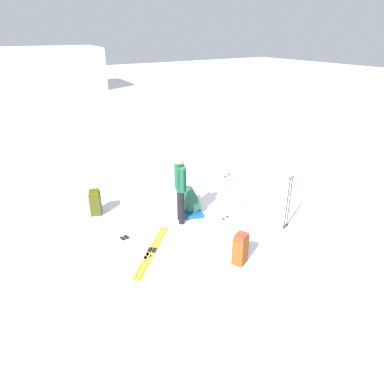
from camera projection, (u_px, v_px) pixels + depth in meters
The scene contains 9 objects.
ground_plane at pixel (192, 217), 8.82m from camera, with size 80.00×80.00×0.00m, color white.
skier_standing at pixel (180, 186), 8.23m from camera, with size 0.32×0.54×1.70m.
ski_pair_near at pixel (125, 238), 7.90m from camera, with size 0.42×1.94×0.05m.
ski_pair_far at pixel (152, 251), 7.46m from camera, with size 1.53×1.53×0.05m.
backpack_large_dark at pixel (240, 249), 6.97m from camera, with size 0.37×0.34×0.66m.
backpack_bright at pixel (95, 203), 8.86m from camera, with size 0.37×0.39×0.65m.
ski_poles_planted_near at pixel (226, 195), 8.41m from camera, with size 0.22×0.12×1.22m.
ski_poles_planted_far at pixel (289, 200), 8.04m from camera, with size 0.19×0.11×1.32m.
gear_sled at pixel (190, 201), 9.14m from camera, with size 0.82×1.25×0.49m.
Camera 1 is at (-4.19, -6.48, 4.31)m, focal length 32.74 mm.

